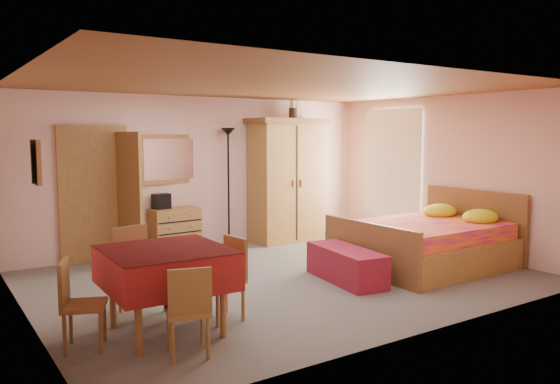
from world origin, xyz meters
TOP-DOWN VIEW (x-y plane):
  - floor at (0.00, 0.00)m, footprint 6.50×6.50m
  - ceiling at (0.00, 0.00)m, footprint 6.50×6.50m
  - wall_back at (0.00, 2.50)m, footprint 6.50×0.10m
  - wall_front at (0.00, -2.50)m, footprint 6.50×0.10m
  - wall_left at (-3.25, 0.00)m, footprint 0.10×5.00m
  - wall_right at (3.25, 0.00)m, footprint 0.10×5.00m
  - doorway at (-1.90, 2.47)m, footprint 1.06×0.12m
  - window at (3.21, 1.20)m, footprint 0.08×1.40m
  - picture_left at (-3.22, -0.60)m, footprint 0.04×0.32m
  - picture_back at (2.35, 2.47)m, footprint 0.30×0.04m
  - chest_of_drawers at (-0.66, 2.28)m, footprint 0.82×0.44m
  - wall_mirror at (-0.66, 2.49)m, footprint 1.04×0.13m
  - stereo at (-0.87, 2.33)m, footprint 0.28×0.21m
  - floor_lamp at (0.36, 2.30)m, footprint 0.32×0.32m
  - wardrobe at (1.49, 2.18)m, footprint 1.46×0.80m
  - sunflower_vase at (1.68, 2.24)m, footprint 0.22×0.22m
  - bed at (2.07, -0.63)m, footprint 2.35×1.85m
  - bench at (0.57, -0.60)m, footprint 0.68×1.38m
  - dining_table at (-2.16, -1.07)m, footprint 1.18×1.18m
  - chair_south at (-2.22, -1.71)m, footprint 0.47×0.47m
  - chair_north at (-2.15, -0.33)m, footprint 0.53×0.53m
  - chair_west at (-2.94, -1.05)m, footprint 0.49×0.49m
  - chair_east at (-1.53, -1.04)m, footprint 0.43×0.43m

SIDE VIEW (x-z plane):
  - floor at x=0.00m, z-range 0.00..0.00m
  - bench at x=0.57m, z-range 0.00..0.44m
  - chest_of_drawers at x=-0.66m, z-range 0.00..0.75m
  - chair_south at x=-2.22m, z-range 0.00..0.83m
  - chair_west at x=-2.94m, z-range 0.00..0.83m
  - dining_table at x=-2.16m, z-range 0.00..0.84m
  - chair_east at x=-1.53m, z-range 0.00..0.87m
  - chair_north at x=-2.15m, z-range 0.00..0.94m
  - bed at x=2.07m, z-range 0.00..1.09m
  - stereo at x=-0.87m, z-range 0.75..1.00m
  - doorway at x=-1.90m, z-range -0.05..2.10m
  - floor_lamp at x=0.36m, z-range 0.00..2.07m
  - wardrobe at x=1.49m, z-range 0.00..2.25m
  - wall_back at x=0.00m, z-range 0.00..2.60m
  - wall_front at x=0.00m, z-range 0.00..2.60m
  - wall_left at x=-3.25m, z-range 0.00..2.60m
  - wall_right at x=3.25m, z-range 0.00..2.60m
  - window at x=3.21m, z-range 0.48..2.42m
  - picture_back at x=2.35m, z-range 1.35..1.75m
  - wall_mirror at x=-0.66m, z-range 1.14..1.96m
  - picture_left at x=-3.22m, z-range 1.49..1.91m
  - sunflower_vase at x=1.68m, z-range 2.25..2.79m
  - ceiling at x=0.00m, z-range 2.60..2.60m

